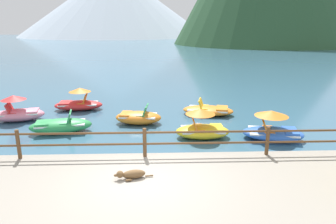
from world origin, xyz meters
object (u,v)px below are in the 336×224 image
at_px(pedal_boat_5, 202,128).
at_px(pedal_boat_7, 138,117).
at_px(pedal_boat_6, 78,103).
at_px(pedal_boat_0, 18,112).
at_px(pedal_boat_1, 60,125).
at_px(pedal_boat_3, 208,110).
at_px(dog_resting, 131,174).
at_px(pedal_boat_2, 273,130).

height_order(pedal_boat_5, pedal_boat_7, pedal_boat_5).
distance_m(pedal_boat_5, pedal_boat_6, 7.64).
distance_m(pedal_boat_0, pedal_boat_6, 3.11).
distance_m(pedal_boat_1, pedal_boat_3, 7.25).
bearing_deg(pedal_boat_7, pedal_boat_6, 142.58).
xyz_separation_m(dog_resting, pedal_boat_7, (-0.16, 6.18, -0.22)).
relative_size(pedal_boat_0, pedal_boat_1, 0.93).
height_order(dog_resting, pedal_boat_3, pedal_boat_3).
xyz_separation_m(pedal_boat_1, pedal_boat_5, (6.01, -0.84, 0.10)).
xyz_separation_m(pedal_boat_0, pedal_boat_7, (5.82, -0.65, -0.11)).
xyz_separation_m(pedal_boat_0, pedal_boat_6, (2.43, 1.94, -0.03)).
bearing_deg(pedal_boat_1, pedal_boat_2, -7.24).
relative_size(dog_resting, pedal_boat_7, 0.48).
xyz_separation_m(pedal_boat_2, pedal_boat_3, (-2.03, 3.62, -0.16)).
bearing_deg(pedal_boat_3, pedal_boat_7, -158.99).
bearing_deg(pedal_boat_5, pedal_boat_3, 76.57).
height_order(pedal_boat_0, pedal_boat_7, pedal_boat_0).
xyz_separation_m(pedal_boat_6, pedal_boat_7, (3.39, -2.59, -0.08)).
bearing_deg(pedal_boat_7, dog_resting, -88.51).
bearing_deg(pedal_boat_2, pedal_boat_1, 172.76).
relative_size(pedal_boat_1, pedal_boat_6, 1.04).
height_order(pedal_boat_3, pedal_boat_6, pedal_boat_6).
relative_size(pedal_boat_0, pedal_boat_2, 0.97).
bearing_deg(dog_resting, pedal_boat_6, 112.02).
xyz_separation_m(dog_resting, pedal_boat_6, (-3.55, 8.77, -0.14)).
height_order(pedal_boat_1, pedal_boat_6, pedal_boat_6).
xyz_separation_m(pedal_boat_0, pedal_boat_2, (11.39, -2.92, -0.02)).
height_order(pedal_boat_2, pedal_boat_3, pedal_boat_2).
bearing_deg(pedal_boat_5, pedal_boat_1, 172.07).
bearing_deg(pedal_boat_0, dog_resting, -48.84).
bearing_deg(pedal_boat_6, pedal_boat_5, -36.73).
xyz_separation_m(pedal_boat_5, pedal_boat_6, (-6.13, 4.57, -0.03)).
distance_m(pedal_boat_3, pedal_boat_7, 3.79).
bearing_deg(pedal_boat_3, pedal_boat_5, -103.43).
bearing_deg(pedal_boat_1, dog_resting, -55.76).
height_order(pedal_boat_2, pedal_boat_7, pedal_boat_2).
bearing_deg(pedal_boat_0, pedal_boat_2, -14.38).
bearing_deg(pedal_boat_1, pedal_boat_5, -7.93).
relative_size(pedal_boat_6, pedal_boat_7, 1.17).
xyz_separation_m(pedal_boat_3, pedal_boat_7, (-3.54, -1.36, 0.06)).
distance_m(dog_resting, pedal_boat_5, 4.93).
distance_m(pedal_boat_0, pedal_boat_5, 8.95).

